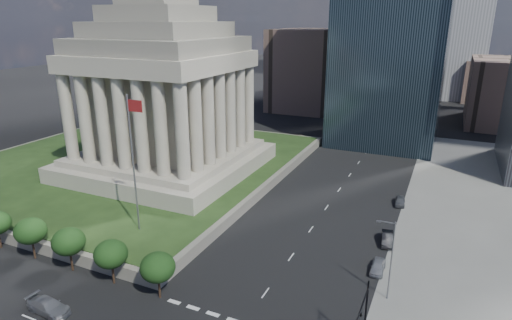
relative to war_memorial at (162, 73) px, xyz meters
The scene contains 15 objects.
ground 65.71m from the war_memorial, 56.82° to the left, with size 500.00×500.00×0.00m, color black.
plaza_terrace 23.35m from the war_memorial, 169.70° to the left, with size 66.00×70.00×1.80m, color #625E54.
plaza_lawn 22.52m from the war_memorial, 169.70° to the left, with size 64.00×68.00×0.10m, color #1E3314.
war_memorial is the anchor object (origin of this frame).
flagpole 28.16m from the war_memorial, 63.11° to the right, with size 2.52×0.24×20.00m.
tree_row 38.69m from the war_memorial, 92.53° to the right, with size 53.00×4.00×6.00m, color black, non-canonical shape.
midrise_glass 59.82m from the war_memorial, 52.55° to the left, with size 26.00×26.00×60.00m, color black.
building_filler_ne 105.88m from the war_memorial, 51.17° to the left, with size 20.00×30.00×20.00m, color brown.
building_filler_nw 82.43m from the war_memorial, 87.21° to the left, with size 24.00×30.00×28.00m, color brown.
traffic_signal_ne 60.00m from the war_memorial, 36.42° to the right, with size 0.30×5.74×8.00m.
street_lamp_north 54.92m from the war_memorial, 25.92° to the right, with size 2.13×0.22×10.00m.
suv_grey 48.11m from the war_memorial, 72.20° to the right, with size 5.55×2.26×1.61m, color slate.
parked_sedan_near 53.01m from the war_memorial, 21.21° to the right, with size 4.17×1.68×1.42m, color #95979D.
parked_sedan_mid 50.86m from the war_memorial, 11.82° to the right, with size 4.70×1.64×1.55m, color black.
parked_sedan_far 50.28m from the war_memorial, ahead, with size 4.17×1.68×1.42m, color #575A5F.
Camera 1 is at (17.22, -20.31, 31.42)m, focal length 30.00 mm.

